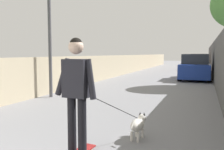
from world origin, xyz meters
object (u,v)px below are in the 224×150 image
at_px(person_skateboarder, 76,86).
at_px(dog, 138,124).
at_px(car_far, 199,62).
at_px(car_near, 195,68).
at_px(lamp_post, 49,12).

bearing_deg(person_skateboarder, dog, -29.24).
bearing_deg(car_far, person_skateboarder, 176.86).
bearing_deg(dog, person_skateboarder, 150.76).
bearing_deg(person_skateboarder, car_near, -5.59).
relative_size(person_skateboarder, car_near, 0.42).
xyz_separation_m(lamp_post, car_near, (8.29, -4.69, -2.33)).
bearing_deg(lamp_post, person_skateboarder, -141.72).
xyz_separation_m(dog, car_near, (11.52, -0.60, 0.44)).
relative_size(lamp_post, dog, 3.05).
xyz_separation_m(lamp_post, dog, (-3.22, -4.09, -2.78)).
relative_size(dog, car_near, 0.36).
height_order(person_skateboarder, dog, person_skateboarder).
bearing_deg(car_near, car_far, 0.00).
bearing_deg(car_near, person_skateboarder, 174.41).
distance_m(lamp_post, car_far, 18.95).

